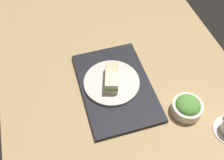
{
  "coord_description": "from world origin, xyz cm",
  "views": [
    {
      "loc": [
        66.65,
        -23.42,
        89.78
      ],
      "look_at": [
        5.12,
        -5.11,
        5.0
      ],
      "focal_mm": 42.94,
      "sensor_mm": 36.0,
      "label": 1
    }
  ],
  "objects_px": {
    "sandwich_near": "(112,72)",
    "sandwich_far": "(112,83)",
    "sandwich_plate": "(112,82)",
    "salad_bowl": "(187,107)"
  },
  "relations": [
    {
      "from": "sandwich_near",
      "to": "sandwich_far",
      "type": "relative_size",
      "value": 1.02
    },
    {
      "from": "sandwich_near",
      "to": "sandwich_far",
      "type": "xyz_separation_m",
      "value": [
        0.05,
        -0.02,
        0.0
      ]
    },
    {
      "from": "sandwich_plate",
      "to": "sandwich_near",
      "type": "distance_m",
      "value": 0.04
    },
    {
      "from": "sandwich_near",
      "to": "sandwich_far",
      "type": "distance_m",
      "value": 0.06
    },
    {
      "from": "sandwich_near",
      "to": "sandwich_far",
      "type": "height_order",
      "value": "sandwich_far"
    },
    {
      "from": "sandwich_plate",
      "to": "sandwich_near",
      "type": "relative_size",
      "value": 2.76
    },
    {
      "from": "sandwich_near",
      "to": "salad_bowl",
      "type": "xyz_separation_m",
      "value": [
        0.22,
        0.23,
        -0.02
      ]
    },
    {
      "from": "salad_bowl",
      "to": "sandwich_far",
      "type": "bearing_deg",
      "value": -124.72
    },
    {
      "from": "sandwich_plate",
      "to": "sandwich_near",
      "type": "bearing_deg",
      "value": 162.94
    },
    {
      "from": "sandwich_plate",
      "to": "sandwich_far",
      "type": "relative_size",
      "value": 2.81
    }
  ]
}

